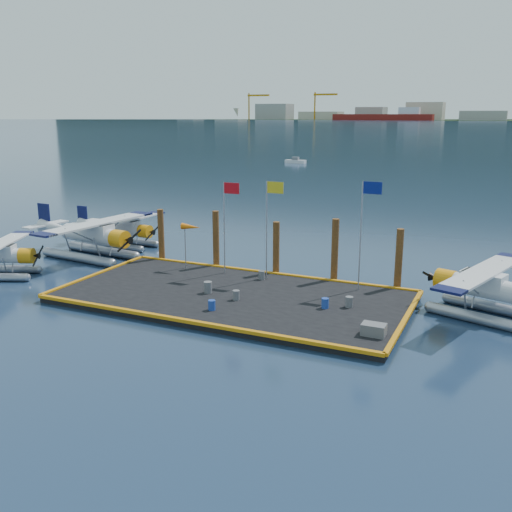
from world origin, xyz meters
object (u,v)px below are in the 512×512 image
(drum_5, at_px, (262,275))
(windsock, at_px, (191,228))
(drum_1, at_px, (236,295))
(drum_2, at_px, (325,303))
(seaplane_d, at_px, (490,292))
(drum_0, at_px, (208,287))
(seaplane_c, at_px, (124,231))
(piling_1, at_px, (216,241))
(crate, at_px, (374,330))
(seaplane_b, at_px, (94,237))
(piling_2, at_px, (276,250))
(drum_3, at_px, (212,305))
(flagpole_red, at_px, (227,214))
(flagpole_yellow, at_px, (270,215))
(piling_0, at_px, (161,237))
(drum_4, at_px, (349,302))
(piling_3, at_px, (335,252))
(piling_4, at_px, (399,261))
(flagpole_blue, at_px, (365,220))

(drum_5, xyz_separation_m, windsock, (-5.36, 0.37, 2.55))
(drum_1, distance_m, drum_2, 5.08)
(seaplane_d, relative_size, drum_0, 14.14)
(seaplane_c, distance_m, piling_1, 10.84)
(drum_0, relative_size, crate, 0.60)
(seaplane_b, distance_m, drum_2, 20.17)
(drum_1, bearing_deg, piling_2, 91.59)
(drum_3, height_order, flagpole_red, flagpole_red)
(drum_3, height_order, flagpole_yellow, flagpole_yellow)
(drum_2, bearing_deg, drum_3, -152.60)
(drum_3, bearing_deg, drum_2, 27.40)
(windsock, bearing_deg, seaplane_d, -2.63)
(crate, relative_size, windsock, 0.36)
(flagpole_red, distance_m, flagpole_yellow, 3.00)
(seaplane_d, distance_m, piling_0, 22.41)
(drum_4, xyz_separation_m, flagpole_red, (-9.14, 3.26, 3.70))
(seaplane_b, distance_m, windsock, 9.04)
(drum_1, bearing_deg, seaplane_d, 16.37)
(drum_0, bearing_deg, piling_3, 44.63)
(crate, bearing_deg, flagpole_yellow, 140.92)
(drum_0, bearing_deg, seaplane_d, 12.53)
(drum_2, relative_size, drum_4, 0.94)
(drum_2, distance_m, drum_5, 6.47)
(drum_0, xyz_separation_m, flagpole_red, (-0.88, 4.23, 3.65))
(drum_4, distance_m, piling_4, 5.30)
(seaplane_b, bearing_deg, piling_2, 100.17)
(crate, xyz_separation_m, flagpole_red, (-11.29, 6.74, 3.71))
(seaplane_d, distance_m, piling_3, 9.61)
(drum_3, xyz_separation_m, flagpole_red, (-2.55, 6.79, 3.72))
(drum_2, relative_size, flagpole_yellow, 0.09)
(seaplane_d, height_order, piling_1, piling_1)
(piling_3, bearing_deg, seaplane_b, -177.08)
(piling_2, bearing_deg, drum_3, -91.67)
(seaplane_b, xyz_separation_m, windsock, (8.88, -0.66, 1.58))
(flagpole_yellow, xyz_separation_m, flagpole_blue, (5.99, -0.00, 0.17))
(seaplane_c, height_order, flagpole_blue, flagpole_blue)
(piling_0, bearing_deg, seaplane_d, -6.31)
(seaplane_b, xyz_separation_m, drum_4, (20.75, -3.92, -0.95))
(drum_4, distance_m, piling_0, 16.15)
(drum_5, relative_size, piling_4, 0.14)
(piling_2, distance_m, piling_3, 4.01)
(seaplane_c, xyz_separation_m, drum_1, (14.99, -9.54, -0.66))
(seaplane_d, xyz_separation_m, windsock, (-18.79, 0.86, 1.73))
(drum_1, bearing_deg, seaplane_b, 159.79)
(flagpole_red, height_order, piling_4, flagpole_red)
(seaplane_d, xyz_separation_m, flagpole_yellow, (-13.06, 0.86, 3.01))
(windsock, bearing_deg, piling_1, 57.34)
(seaplane_d, bearing_deg, drum_5, 105.36)
(piling_3, bearing_deg, flagpole_red, -166.75)
(piling_0, height_order, piling_1, piling_1)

